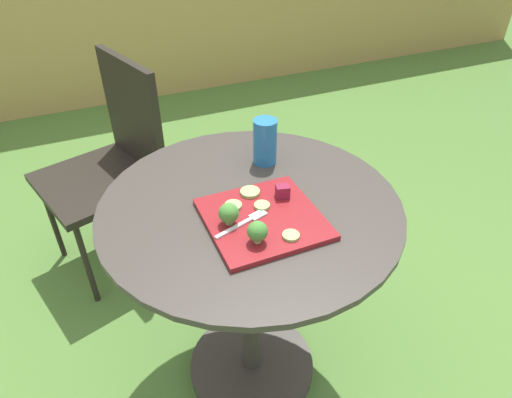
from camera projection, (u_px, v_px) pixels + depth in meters
ground_plane at (252, 368)px, 1.63m from camera, size 12.00×12.00×0.00m
patio_table at (251, 283)px, 1.37m from camera, size 0.81×0.81×0.76m
patio_chair at (114, 154)px, 1.83m from camera, size 0.55×0.55×0.90m
salad_plate at (262, 219)px, 1.12m from camera, size 0.28×0.28×0.01m
drinking_glass at (265, 144)px, 1.31m from camera, size 0.07×0.07×0.14m
fork at (246, 222)px, 1.09m from camera, size 0.15×0.06×0.00m
broccoli_floret_0 at (257, 231)px, 1.02m from camera, size 0.05×0.05×0.06m
broccoli_floret_1 at (229, 213)px, 1.07m from camera, size 0.05×0.05×0.06m
cucumber_slice_0 at (262, 206)px, 1.14m from camera, size 0.04×0.04×0.01m
cucumber_slice_1 at (250, 192)px, 1.19m from camera, size 0.05×0.05×0.01m
cucumber_slice_2 at (291, 235)px, 1.05m from camera, size 0.04×0.04×0.01m
cucumber_slice_3 at (233, 205)px, 1.14m from camera, size 0.05×0.05×0.01m
beet_chunk_0 at (283, 191)px, 1.17m from camera, size 0.04×0.04×0.04m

